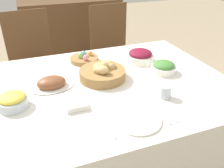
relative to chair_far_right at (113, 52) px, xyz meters
The scene contains 17 objects.
ground_plane 1.17m from the chair_far_right, 112.66° to the right, with size 12.00×12.00×0.00m, color tan.
dining_table 1.06m from the chair_far_right, 112.66° to the right, with size 1.57×1.19×0.73m.
chair_far_right is the anchor object (origin of this frame).
chair_far_left 0.82m from the chair_far_right, behind, with size 0.47×0.47×1.00m.
sideboard 0.89m from the chair_far_right, 107.13° to the left, with size 1.25×0.44×0.94m.
bread_basket 1.02m from the chair_far_right, 114.79° to the right, with size 0.30×0.30×0.12m.
egg_basket 0.78m from the chair_far_right, 128.23° to the right, with size 0.21×0.21×0.08m.
ham_platter 1.19m from the chair_far_right, 129.87° to the right, with size 0.27×0.19×0.08m.
pineapple_bowl 1.45m from the chair_far_right, 133.07° to the right, with size 0.17×0.17×0.09m.
green_salad_bowl 0.99m from the chair_far_right, 89.51° to the right, with size 0.17×0.17×0.08m.
beet_salad_bowl 0.78m from the chair_far_right, 94.60° to the right, with size 0.21×0.21×0.10m.
dinner_plate 1.46m from the chair_far_right, 105.96° to the right, with size 0.24×0.24×0.01m.
fork 1.50m from the chair_far_right, 111.33° to the right, with size 0.02×0.17×0.00m.
knife 1.43m from the chair_far_right, 100.29° to the right, with size 0.02×0.17×0.00m.
spoon 1.42m from the chair_far_right, 99.09° to the right, with size 0.02×0.17×0.00m.
drinking_cup 1.28m from the chair_far_right, 97.05° to the right, with size 0.07×0.07×0.07m.
butter_dish 1.37m from the chair_far_right, 119.15° to the right, with size 0.11×0.07×0.03m.
Camera 1 is at (-0.44, -1.26, 1.47)m, focal length 38.00 mm.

